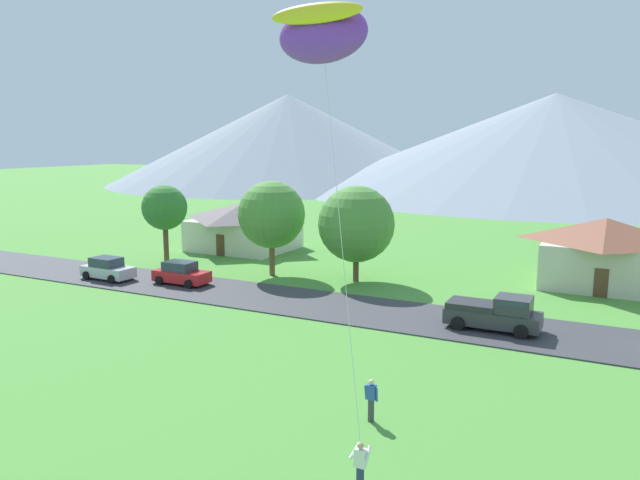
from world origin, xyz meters
TOP-DOWN VIEW (x-y plane):
  - road_strip at (0.00, 28.68)m, footprint 160.00×6.54m
  - mountain_east_ridge at (-65.60, 126.79)m, footprint 87.73×87.73m
  - mountain_far_east_ridge at (-3.90, 130.89)m, footprint 106.93×106.93m
  - house_leftmost at (9.33, 42.57)m, footprint 8.96×7.42m
  - house_right_center at (-22.81, 43.58)m, footprint 9.84×8.37m
  - tree_near_left at (-7.44, 35.84)m, footprint 5.75×5.75m
  - tree_left_of_center at (-24.56, 34.31)m, footprint 3.84×3.84m
  - tree_right_of_center at (-14.27, 34.89)m, footprint 5.29×5.29m
  - parked_car_silver_mid_west at (-24.62, 27.71)m, footprint 4.25×2.18m
  - parked_car_red_mid_east at (-18.56, 29.02)m, footprint 4.23×2.14m
  - pickup_truck_charcoal_west_side at (4.37, 28.33)m, footprint 5.20×2.33m
  - kite_flyer_with_kite at (1.30, 12.78)m, footprint 4.55×3.56m
  - watcher_person at (2.34, 14.86)m, footprint 0.56×0.24m

SIDE VIEW (x-z plane):
  - road_strip at x=0.00m, z-range 0.00..0.08m
  - parked_car_silver_mid_west at x=-24.62m, z-range 0.03..1.71m
  - parked_car_red_mid_east at x=-18.56m, z-range 0.03..1.71m
  - watcher_person at x=2.34m, z-range 0.04..1.71m
  - pickup_truck_charcoal_west_side at x=4.37m, z-range 0.06..2.06m
  - house_right_center at x=-22.81m, z-range 0.08..4.68m
  - house_leftmost at x=9.33m, z-range 0.09..5.16m
  - tree_near_left at x=-7.44m, z-range 0.77..8.07m
  - tree_right_of_center at x=-14.27m, z-range 1.09..8.59m
  - tree_left_of_center at x=-24.56m, z-range 1.48..8.36m
  - mountain_far_east_ridge at x=-3.90m, z-range 0.00..20.33m
  - mountain_east_ridge at x=-65.60m, z-range 0.00..21.83m
  - kite_flyer_with_kite at x=1.30m, z-range 6.30..21.31m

